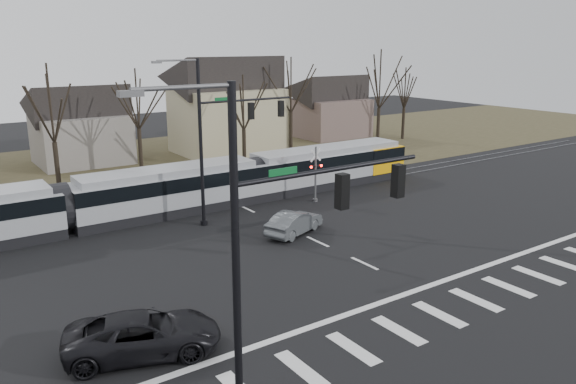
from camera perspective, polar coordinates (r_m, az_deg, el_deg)
ground at (r=28.26m, az=10.53°, el=-8.42°), size 140.00×140.00×0.00m
grass_verge at (r=54.59m, az=-13.85°, el=2.81°), size 140.00×28.00×0.01m
crosswalk at (r=25.88m, az=16.89°, el=-11.10°), size 27.00×2.60×0.01m
stop_line at (r=27.14m, az=13.24°, el=-9.57°), size 28.00×0.35×0.01m
lane_dashes at (r=40.41m, az=-5.64°, el=-1.03°), size 0.18×30.00×0.01m
rail_pair at (r=40.24m, az=-5.51°, el=-1.06°), size 90.00×1.52×0.06m
tram at (r=37.93m, az=-12.20°, el=0.29°), size 41.25×3.06×3.13m
sedan at (r=33.49m, az=0.65°, el=-3.12°), size 4.37×5.25×1.40m
suv at (r=21.78m, az=-14.49°, el=-13.83°), size 6.08×7.22×1.56m
signal_pole_near_left at (r=15.60m, az=-0.20°, el=-5.27°), size 9.28×0.44×10.20m
signal_pole_far at (r=35.05m, az=-6.54°, el=6.02°), size 9.28×0.44×10.20m
rail_crossing_signal at (r=39.98m, az=2.82°, el=1.63°), size 1.08×0.36×4.00m
tree_row at (r=49.07m, az=-9.47°, el=7.63°), size 59.20×7.20×10.00m
house_b at (r=56.24m, az=-20.37°, el=6.76°), size 8.64×7.56×7.65m
house_c at (r=58.39m, az=-6.19°, el=9.12°), size 10.80×8.64×10.10m
house_d at (r=68.48m, az=4.24°, el=8.96°), size 8.64×7.56×7.65m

